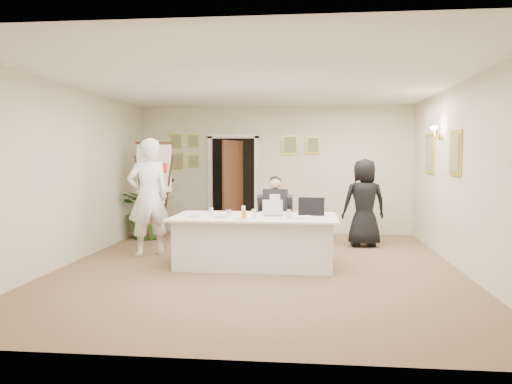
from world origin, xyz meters
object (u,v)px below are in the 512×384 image
Objects in this scene: laptop_bag at (311,206)px; paper_stack at (301,217)px; oj_glass at (244,215)px; conference_table at (255,240)px; flip_chart at (155,196)px; seated_man at (275,215)px; standing_man at (148,197)px; laptop at (273,207)px; standing_woman at (364,203)px; steel_jug at (229,213)px; potted_palm at (149,208)px.

paper_stack is (-0.16, -0.41, -0.12)m from laptop_bag.
laptop_bag is at bearing 31.17° from oj_glass.
conference_table is 19.43× the size of oj_glass.
flip_chart is at bearing 137.27° from conference_table.
seated_man is 2.73m from flip_chart.
standing_man is 2.24m from laptop.
standing_woman is (4.11, -0.21, -0.07)m from flip_chart.
oj_glass is at bearing -49.46° from flip_chart.
laptop is 0.85× the size of laptop_bag.
laptop_bag is 3.63× the size of steel_jug.
conference_table is at bearing 125.27° from standing_man.
standing_man reaches higher than laptop.
conference_table is at bearing 14.68° from steel_jug.
potted_palm is at bearing 136.06° from conference_table.
standing_man is 1.67m from steel_jug.
standing_man is 2.75m from paper_stack.
standing_man is 5.90× the size of laptop.
laptop_bag is (0.62, -0.77, 0.23)m from seated_man.
standing_woman is 5.27× the size of paper_stack.
potted_palm is 11.47× the size of steel_jug.
paper_stack reaches higher than conference_table.
paper_stack is at bearing -39.21° from potted_palm.
standing_woman is 2.38m from paper_stack.
paper_stack is (2.95, -2.29, -0.11)m from flip_chart.
laptop_bag is at bearing 134.42° from standing_man.
laptop is at bearing 20.31° from conference_table.
seated_man is at bearing 75.23° from conference_table.
potted_palm is 3.71× the size of laptop.
conference_table is 3.09m from flip_chart.
paper_stack is (0.44, -0.32, -0.12)m from laptop.
conference_table is 0.85m from paper_stack.
flip_chart is 3.63m from laptop_bag.
laptop is 0.56m from paper_stack.
standing_woman is (1.62, 0.90, 0.14)m from seated_man.
potted_palm reaches higher than laptop_bag.
steel_jug is (1.50, -0.72, -0.17)m from standing_man.
flip_chart is at bearing 130.31° from steel_jug.
potted_palm is 3.98m from laptop_bag.
conference_table is 1.03m from laptop_bag.
conference_table is 8.04× the size of paper_stack.
flip_chart is at bearing 130.54° from oj_glass.
oj_glass is (-0.12, -0.41, 0.45)m from conference_table.
flip_chart is 3.26m from oj_glass.
seated_man is 4.38× the size of paper_stack.
laptop_bag is (3.32, -2.17, 0.28)m from potted_palm.
flip_chart is at bearing -113.54° from standing_man.
standing_woman is at bearing 40.86° from steel_jug.
seated_man is 4.05× the size of laptop.
flip_chart is 1.54× the size of potted_palm.
steel_jug is at bearing 117.65° from standing_man.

